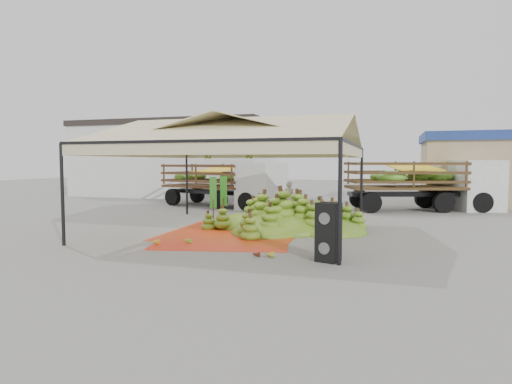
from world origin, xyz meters
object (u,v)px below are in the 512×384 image
(vendor, at_px, (289,199))
(truck_right, at_px, (428,179))
(banana_heap, at_px, (287,211))
(speaker_stack, at_px, (328,232))
(truck_left, at_px, (227,180))

(vendor, bearing_deg, truck_right, -132.42)
(banana_heap, distance_m, speaker_stack, 5.03)
(speaker_stack, height_order, vendor, vendor)
(banana_heap, height_order, vendor, vendor)
(speaker_stack, distance_m, truck_left, 13.43)
(speaker_stack, bearing_deg, truck_left, 139.47)
(banana_heap, xyz_separation_m, vendor, (-0.79, 3.68, 0.14))
(truck_right, bearing_deg, vendor, -161.76)
(banana_heap, bearing_deg, truck_right, 57.05)
(speaker_stack, xyz_separation_m, vendor, (-2.89, 8.24, 0.07))
(banana_heap, distance_m, truck_left, 8.48)
(speaker_stack, relative_size, truck_right, 0.19)
(vendor, distance_m, truck_left, 5.30)
(vendor, xyz_separation_m, truck_left, (-4.22, 3.12, 0.68))
(vendor, bearing_deg, speaker_stack, 120.05)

